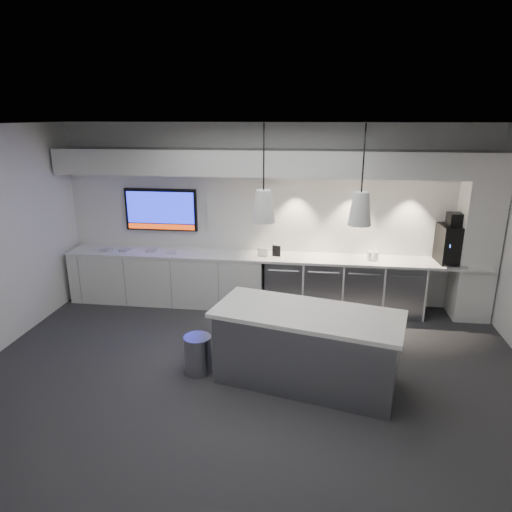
# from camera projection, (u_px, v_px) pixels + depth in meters

# --- Properties ---
(floor) EXTENTS (7.00, 7.00, 0.00)m
(floor) POSITION_uv_depth(u_px,v_px,m) (251.00, 375.00, 5.68)
(floor) COLOR #2E2E30
(floor) RESTS_ON ground
(ceiling) EXTENTS (7.00, 7.00, 0.00)m
(ceiling) POSITION_uv_depth(u_px,v_px,m) (250.00, 125.00, 4.80)
(ceiling) COLOR black
(ceiling) RESTS_ON wall_back
(wall_back) EXTENTS (7.00, 0.00, 7.00)m
(wall_back) POSITION_uv_depth(u_px,v_px,m) (272.00, 216.00, 7.61)
(wall_back) COLOR white
(wall_back) RESTS_ON floor
(wall_front) EXTENTS (7.00, 0.00, 7.00)m
(wall_front) POSITION_uv_depth(u_px,v_px,m) (195.00, 381.00, 2.87)
(wall_front) COLOR white
(wall_front) RESTS_ON floor
(back_counter) EXTENTS (6.80, 0.65, 0.04)m
(back_counter) POSITION_uv_depth(u_px,v_px,m) (270.00, 257.00, 7.48)
(back_counter) COLOR white
(back_counter) RESTS_ON left_base_cabinets
(left_base_cabinets) EXTENTS (3.30, 0.63, 0.86)m
(left_base_cabinets) POSITION_uv_depth(u_px,v_px,m) (168.00, 278.00, 7.83)
(left_base_cabinets) COLOR white
(left_base_cabinets) RESTS_ON floor
(fridge_unit_a) EXTENTS (0.60, 0.61, 0.85)m
(fridge_unit_a) POSITION_uv_depth(u_px,v_px,m) (284.00, 283.00, 7.59)
(fridge_unit_a) COLOR gray
(fridge_unit_a) RESTS_ON floor
(fridge_unit_b) EXTENTS (0.60, 0.61, 0.85)m
(fridge_unit_b) POSITION_uv_depth(u_px,v_px,m) (322.00, 285.00, 7.51)
(fridge_unit_b) COLOR gray
(fridge_unit_b) RESTS_ON floor
(fridge_unit_c) EXTENTS (0.60, 0.61, 0.85)m
(fridge_unit_c) POSITION_uv_depth(u_px,v_px,m) (361.00, 287.00, 7.43)
(fridge_unit_c) COLOR gray
(fridge_unit_c) RESTS_ON floor
(fridge_unit_d) EXTENTS (0.60, 0.61, 0.85)m
(fridge_unit_d) POSITION_uv_depth(u_px,v_px,m) (401.00, 289.00, 7.35)
(fridge_unit_d) COLOR gray
(fridge_unit_d) RESTS_ON floor
(backsplash) EXTENTS (4.60, 0.03, 1.30)m
(backsplash) POSITION_uv_depth(u_px,v_px,m) (345.00, 215.00, 7.42)
(backsplash) COLOR white
(backsplash) RESTS_ON wall_back
(soffit) EXTENTS (6.90, 0.60, 0.40)m
(soffit) POSITION_uv_depth(u_px,v_px,m) (271.00, 163.00, 7.06)
(soffit) COLOR white
(soffit) RESTS_ON wall_back
(column) EXTENTS (0.55, 0.55, 2.60)m
(column) POSITION_uv_depth(u_px,v_px,m) (478.00, 238.00, 6.98)
(column) COLOR white
(column) RESTS_ON floor
(wall_tv) EXTENTS (1.25, 0.07, 0.72)m
(wall_tv) POSITION_uv_depth(u_px,v_px,m) (161.00, 210.00, 7.78)
(wall_tv) COLOR black
(wall_tv) RESTS_ON wall_back
(island) EXTENTS (2.33, 1.41, 0.92)m
(island) POSITION_uv_depth(u_px,v_px,m) (306.00, 347.00, 5.41)
(island) COLOR gray
(island) RESTS_ON floor
(bin) EXTENTS (0.39, 0.39, 0.49)m
(bin) POSITION_uv_depth(u_px,v_px,m) (198.00, 354.00, 5.70)
(bin) COLOR gray
(bin) RESTS_ON floor
(coffee_machine) EXTENTS (0.47, 0.63, 0.78)m
(coffee_machine) POSITION_uv_depth(u_px,v_px,m) (453.00, 242.00, 7.05)
(coffee_machine) COLOR black
(coffee_machine) RESTS_ON back_counter
(sign_black) EXTENTS (0.14, 0.06, 0.18)m
(sign_black) POSITION_uv_depth(u_px,v_px,m) (276.00, 251.00, 7.41)
(sign_black) COLOR black
(sign_black) RESTS_ON back_counter
(sign_white) EXTENTS (0.18, 0.07, 0.14)m
(sign_white) POSITION_uv_depth(u_px,v_px,m) (263.00, 252.00, 7.40)
(sign_white) COLOR white
(sign_white) RESTS_ON back_counter
(cup_cluster) EXTENTS (0.17, 0.17, 0.14)m
(cup_cluster) POSITION_uv_depth(u_px,v_px,m) (373.00, 256.00, 7.23)
(cup_cluster) COLOR white
(cup_cluster) RESTS_ON back_counter
(tray_a) EXTENTS (0.18, 0.18, 0.02)m
(tray_a) POSITION_uv_depth(u_px,v_px,m) (106.00, 250.00, 7.74)
(tray_a) COLOR #ADADAD
(tray_a) RESTS_ON back_counter
(tray_b) EXTENTS (0.19, 0.19, 0.02)m
(tray_b) POSITION_uv_depth(u_px,v_px,m) (125.00, 250.00, 7.74)
(tray_b) COLOR #ADADAD
(tray_b) RESTS_ON back_counter
(tray_c) EXTENTS (0.17, 0.17, 0.02)m
(tray_c) POSITION_uv_depth(u_px,v_px,m) (151.00, 250.00, 7.71)
(tray_c) COLOR #ADADAD
(tray_c) RESTS_ON back_counter
(tray_d) EXTENTS (0.19, 0.19, 0.02)m
(tray_d) POSITION_uv_depth(u_px,v_px,m) (172.00, 252.00, 7.60)
(tray_d) COLOR #ADADAD
(tray_d) RESTS_ON back_counter
(pendant_left) EXTENTS (0.25, 0.25, 1.06)m
(pendant_left) POSITION_uv_depth(u_px,v_px,m) (264.00, 206.00, 4.97)
(pendant_left) COLOR white
(pendant_left) RESTS_ON ceiling
(pendant_right) EXTENTS (0.25, 0.25, 1.06)m
(pendant_right) POSITION_uv_depth(u_px,v_px,m) (360.00, 208.00, 4.84)
(pendant_right) COLOR white
(pendant_right) RESTS_ON ceiling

